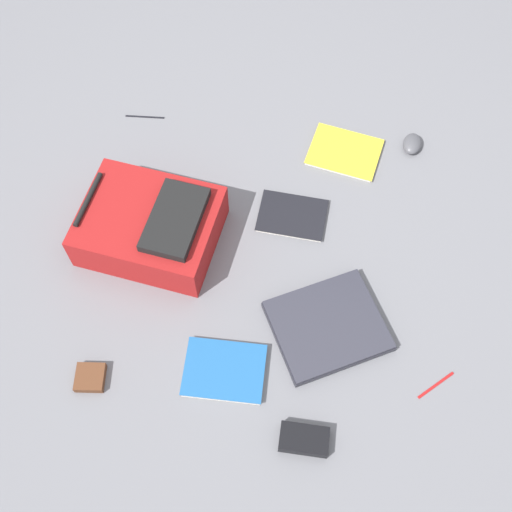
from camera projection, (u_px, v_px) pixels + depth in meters
name	position (u px, v px, depth m)	size (l,w,h in m)	color
ground_plane	(263.00, 263.00, 2.03)	(3.79, 3.79, 0.00)	slate
backpack	(151.00, 226.00, 2.01)	(0.38, 0.46, 0.17)	maroon
laptop	(328.00, 326.00, 1.91)	(0.40, 0.41, 0.03)	#24242C
book_red	(292.00, 216.00, 2.11)	(0.17, 0.23, 0.01)	silver
book_manual	(224.00, 371.00, 1.85)	(0.18, 0.24, 0.02)	silver
book_comic	(344.00, 152.00, 2.23)	(0.23, 0.27, 0.01)	silver
computer_mouse	(412.00, 144.00, 2.23)	(0.06, 0.09, 0.04)	#4C4C51
power_brick	(304.00, 439.00, 1.75)	(0.08, 0.13, 0.03)	black
pen_black	(436.00, 385.00, 1.84)	(0.01, 0.01, 0.13)	red
pen_blue	(145.00, 116.00, 2.31)	(0.01, 0.01, 0.14)	black
earbud_pouch	(90.00, 378.00, 1.84)	(0.08, 0.08, 0.03)	#59331E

